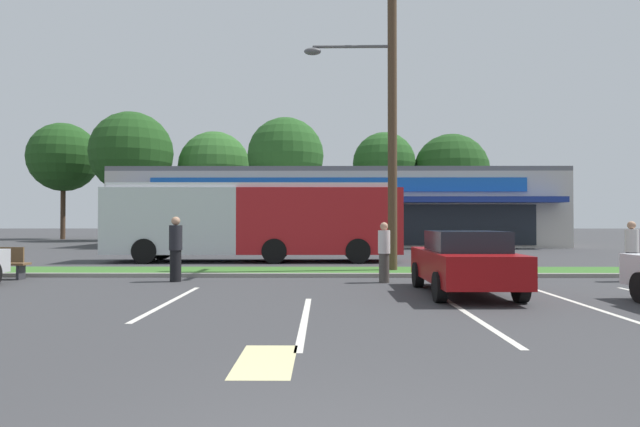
{
  "coord_description": "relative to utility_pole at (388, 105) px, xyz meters",
  "views": [
    {
      "loc": [
        -0.11,
        -3.38,
        1.69
      ],
      "look_at": [
        -0.26,
        18.1,
        2.0
      ],
      "focal_mm": 30.02,
      "sensor_mm": 36.0,
      "label": 1
    }
  ],
  "objects": [
    {
      "name": "grass_median",
      "position": [
        -1.99,
        0.02,
        -5.43
      ],
      "size": [
        56.0,
        2.2,
        0.12
      ],
      "primitive_type": "cube",
      "color": "#386B28",
      "rests_on": "ground_plane"
    },
    {
      "name": "pedestrian_by_pole",
      "position": [
        -0.43,
        -2.61,
        -4.65
      ],
      "size": [
        0.34,
        0.34,
        1.66
      ],
      "rotation": [
        0.0,
        0.0,
        5.31
      ],
      "color": "#47423D",
      "rests_on": "ground_plane"
    },
    {
      "name": "car_1",
      "position": [
        1.16,
        -4.95,
        -4.73
      ],
      "size": [
        1.9,
        4.14,
        1.47
      ],
      "rotation": [
        0.0,
        0.0,
        1.57
      ],
      "color": "maroon",
      "rests_on": "ground_plane"
    },
    {
      "name": "curb_lip",
      "position": [
        -1.99,
        -1.2,
        -5.43
      ],
      "size": [
        56.0,
        0.24,
        0.12
      ],
      "primitive_type": "cube",
      "color": "gray",
      "rests_on": "ground_plane"
    },
    {
      "name": "city_bus",
      "position": [
        -5.01,
        5.13,
        -3.72
      ],
      "size": [
        12.25,
        2.83,
        3.25
      ],
      "rotation": [
        0.0,
        0.0,
        3.16
      ],
      "color": "#AD191E",
      "rests_on": "ground_plane"
    },
    {
      "name": "parking_stripe_1",
      "position": [
        -2.43,
        -8.09,
        -5.48
      ],
      "size": [
        0.12,
        4.8,
        0.01
      ],
      "primitive_type": "cube",
      "color": "silver",
      "rests_on": "ground_plane"
    },
    {
      "name": "tree_mid",
      "position": [
        -5.41,
        28.92,
        1.89
      ],
      "size": [
        6.61,
        6.61,
        10.7
      ],
      "color": "#473323",
      "rests_on": "ground_plane"
    },
    {
      "name": "storefront_building",
      "position": [
        -1.19,
        21.72,
        -2.9
      ],
      "size": [
        29.43,
        12.76,
        5.16
      ],
      "color": "#BCB7AD",
      "rests_on": "ground_plane"
    },
    {
      "name": "pedestrian_near_bench",
      "position": [
        -6.25,
        -2.4,
        -4.57
      ],
      "size": [
        0.37,
        0.37,
        1.82
      ],
      "rotation": [
        0.0,
        0.0,
        5.13
      ],
      "color": "black",
      "rests_on": "ground_plane"
    },
    {
      "name": "tree_far_left",
      "position": [
        -26.56,
        32.54,
        2.2
      ],
      "size": [
        6.4,
        6.4,
        10.91
      ],
      "color": "#473323",
      "rests_on": "ground_plane"
    },
    {
      "name": "tree_left",
      "position": [
        -18.84,
        28.93,
        2.15
      ],
      "size": [
        7.11,
        7.11,
        11.21
      ],
      "color": "#473323",
      "rests_on": "ground_plane"
    },
    {
      "name": "tree_mid_left",
      "position": [
        -12.27,
        32.2,
        1.21
      ],
      "size": [
        6.65,
        6.65,
        10.03
      ],
      "color": "#473323",
      "rests_on": "ground_plane"
    },
    {
      "name": "tree_right",
      "position": [
        9.8,
        32.5,
        0.82
      ],
      "size": [
        7.04,
        7.04,
        9.83
      ],
      "color": "#473323",
      "rests_on": "ground_plane"
    },
    {
      "name": "parking_stripe_2",
      "position": [
        0.54,
        -7.92,
        -5.48
      ],
      "size": [
        0.12,
        4.8,
        0.01
      ],
      "primitive_type": "cube",
      "color": "silver",
      "rests_on": "ground_plane"
    },
    {
      "name": "utility_pole",
      "position": [
        0.0,
        0.0,
        0.0
      ],
      "size": [
        3.03,
        2.4,
        10.28
      ],
      "color": "#4C3826",
      "rests_on": "ground_plane"
    },
    {
      "name": "pedestrian_mid",
      "position": [
        6.56,
        -2.28,
        -4.64
      ],
      "size": [
        0.34,
        0.34,
        1.69
      ],
      "rotation": [
        0.0,
        0.0,
        5.56
      ],
      "color": "#1E2338",
      "rests_on": "ground_plane"
    },
    {
      "name": "lot_arrow",
      "position": [
        -2.8,
        -10.87,
        -5.48
      ],
      "size": [
        0.7,
        1.6,
        0.01
      ],
      "primitive_type": "cube",
      "color": "beige",
      "rests_on": "ground_plane"
    },
    {
      "name": "parking_stripe_3",
      "position": [
        3.15,
        -6.38,
        -5.48
      ],
      "size": [
        0.12,
        4.8,
        0.01
      ],
      "primitive_type": "cube",
      "color": "silver",
      "rests_on": "ground_plane"
    },
    {
      "name": "parking_stripe_0",
      "position": [
        -5.32,
        -6.15,
        -5.48
      ],
      "size": [
        0.12,
        4.8,
        0.01
      ],
      "primitive_type": "cube",
      "color": "silver",
      "rests_on": "ground_plane"
    },
    {
      "name": "tree_mid_right",
      "position": [
        3.53,
        32.35,
        1.54
      ],
      "size": [
        5.84,
        5.84,
        9.97
      ],
      "color": "#473323",
      "rests_on": "ground_plane"
    }
  ]
}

